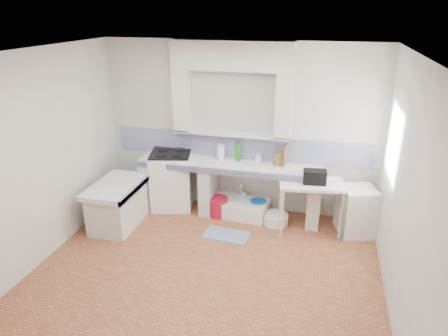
% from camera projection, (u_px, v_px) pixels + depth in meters
% --- Properties ---
extents(floor, '(4.50, 4.50, 0.00)m').
position_uv_depth(floor, '(205.00, 273.00, 5.31)').
color(floor, '#9F5C3B').
rests_on(floor, ground).
extents(ceiling, '(4.50, 4.50, 0.00)m').
position_uv_depth(ceiling, '(201.00, 53.00, 4.27)').
color(ceiling, silver).
rests_on(ceiling, ground).
extents(wall_back, '(4.50, 0.00, 4.50)m').
position_uv_depth(wall_back, '(239.00, 129.00, 6.59)').
color(wall_back, silver).
rests_on(wall_back, ground).
extents(wall_front, '(4.50, 0.00, 4.50)m').
position_uv_depth(wall_front, '(125.00, 276.00, 2.99)').
color(wall_front, silver).
rests_on(wall_front, ground).
extents(wall_left, '(0.00, 4.50, 4.50)m').
position_uv_depth(wall_left, '(40.00, 159.00, 5.30)').
color(wall_left, silver).
rests_on(wall_left, ground).
extents(wall_right, '(0.00, 4.50, 4.50)m').
position_uv_depth(wall_right, '(406.00, 195.00, 4.28)').
color(wall_right, silver).
rests_on(wall_right, ground).
extents(alcove_mass, '(1.90, 0.25, 0.45)m').
position_uv_depth(alcove_mass, '(232.00, 56.00, 6.06)').
color(alcove_mass, silver).
rests_on(alcove_mass, ground).
extents(window_frame, '(0.35, 0.86, 1.06)m').
position_uv_depth(window_frame, '(408.00, 144.00, 5.24)').
color(window_frame, '#3D2313').
rests_on(window_frame, ground).
extents(lace_valance, '(0.01, 0.84, 0.24)m').
position_uv_depth(lace_valance, '(401.00, 115.00, 5.13)').
color(lace_valance, white).
rests_on(lace_valance, ground).
extents(counter_slab, '(3.00, 0.60, 0.08)m').
position_uv_depth(counter_slab, '(229.00, 166.00, 6.54)').
color(counter_slab, white).
rests_on(counter_slab, ground).
extents(counter_lip, '(3.00, 0.04, 0.10)m').
position_uv_depth(counter_lip, '(224.00, 172.00, 6.29)').
color(counter_lip, navy).
rests_on(counter_lip, ground).
extents(counter_pier_left, '(0.20, 0.55, 0.82)m').
position_uv_depth(counter_pier_left, '(151.00, 182.00, 7.03)').
color(counter_pier_left, silver).
rests_on(counter_pier_left, ground).
extents(counter_pier_mid, '(0.20, 0.55, 0.82)m').
position_uv_depth(counter_pier_mid, '(208.00, 188.00, 6.79)').
color(counter_pier_mid, silver).
rests_on(counter_pier_mid, ground).
extents(counter_pier_right, '(0.20, 0.55, 0.82)m').
position_uv_depth(counter_pier_right, '(314.00, 200.00, 6.39)').
color(counter_pier_right, silver).
rests_on(counter_pier_right, ground).
extents(peninsula_top, '(0.70, 1.10, 0.08)m').
position_uv_depth(peninsula_top, '(117.00, 187.00, 6.26)').
color(peninsula_top, white).
rests_on(peninsula_top, ground).
extents(peninsula_base, '(0.60, 1.00, 0.62)m').
position_uv_depth(peninsula_base, '(119.00, 207.00, 6.39)').
color(peninsula_base, silver).
rests_on(peninsula_base, ground).
extents(peninsula_lip, '(0.04, 1.10, 0.10)m').
position_uv_depth(peninsula_lip, '(136.00, 189.00, 6.19)').
color(peninsula_lip, navy).
rests_on(peninsula_lip, ground).
extents(backsplash, '(4.27, 0.03, 0.40)m').
position_uv_depth(backsplash, '(239.00, 147.00, 6.69)').
color(backsplash, navy).
rests_on(backsplash, ground).
extents(stove, '(0.81, 0.79, 0.96)m').
position_uv_depth(stove, '(172.00, 180.00, 6.94)').
color(stove, white).
rests_on(stove, ground).
extents(sink, '(1.02, 0.62, 0.23)m').
position_uv_depth(sink, '(238.00, 208.00, 6.76)').
color(sink, white).
rests_on(sink, ground).
extents(side_table, '(1.04, 0.69, 0.04)m').
position_uv_depth(side_table, '(310.00, 207.00, 6.19)').
color(side_table, white).
rests_on(side_table, ground).
extents(fridge, '(0.60, 0.60, 0.75)m').
position_uv_depth(fridge, '(357.00, 211.00, 6.11)').
color(fridge, white).
rests_on(fridge, ground).
extents(bucket_red, '(0.40, 0.40, 0.31)m').
position_uv_depth(bucket_red, '(218.00, 207.00, 6.73)').
color(bucket_red, '#B30D29').
rests_on(bucket_red, ground).
extents(bucket_orange, '(0.27, 0.27, 0.24)m').
position_uv_depth(bucket_orange, '(246.00, 212.00, 6.62)').
color(bucket_orange, '#CB6503').
rests_on(bucket_orange, ground).
extents(bucket_blue, '(0.37, 0.37, 0.27)m').
position_uv_depth(bucket_blue, '(258.00, 208.00, 6.72)').
color(bucket_blue, blue).
rests_on(bucket_blue, ground).
extents(basin_white, '(0.52, 0.52, 0.16)m').
position_uv_depth(basin_white, '(276.00, 219.00, 6.50)').
color(basin_white, white).
rests_on(basin_white, ground).
extents(water_bottle_a, '(0.10, 0.10, 0.31)m').
position_uv_depth(water_bottle_a, '(240.00, 202.00, 6.90)').
color(water_bottle_a, silver).
rests_on(water_bottle_a, ground).
extents(water_bottle_b, '(0.09, 0.09, 0.33)m').
position_uv_depth(water_bottle_b, '(244.00, 201.00, 6.88)').
color(water_bottle_b, silver).
rests_on(water_bottle_b, ground).
extents(black_bag, '(0.35, 0.23, 0.21)m').
position_uv_depth(black_bag, '(315.00, 177.00, 5.98)').
color(black_bag, black).
rests_on(black_bag, side_table).
extents(green_bottle_a, '(0.09, 0.09, 0.32)m').
position_uv_depth(green_bottle_a, '(238.00, 152.00, 6.57)').
color(green_bottle_a, '#217521').
rests_on(green_bottle_a, counter_slab).
extents(green_bottle_b, '(0.09, 0.09, 0.30)m').
position_uv_depth(green_bottle_b, '(237.00, 152.00, 6.58)').
color(green_bottle_b, '#217521').
rests_on(green_bottle_b, counter_slab).
extents(knife_block, '(0.14, 0.12, 0.22)m').
position_uv_depth(knife_block, '(278.00, 159.00, 6.40)').
color(knife_block, brown).
rests_on(knife_block, counter_slab).
extents(cutting_board, '(0.05, 0.25, 0.34)m').
position_uv_depth(cutting_board, '(286.00, 155.00, 6.40)').
color(cutting_board, brown).
rests_on(cutting_board, counter_slab).
extents(paper_towel, '(0.16, 0.16, 0.26)m').
position_uv_depth(paper_towel, '(221.00, 152.00, 6.64)').
color(paper_towel, white).
rests_on(paper_towel, counter_slab).
extents(soap_bottle, '(0.10, 0.10, 0.19)m').
position_uv_depth(soap_bottle, '(259.00, 157.00, 6.52)').
color(soap_bottle, white).
rests_on(soap_bottle, counter_slab).
extents(rug, '(0.71, 0.45, 0.01)m').
position_uv_depth(rug, '(227.00, 235.00, 6.18)').
color(rug, '#284E86').
rests_on(rug, ground).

